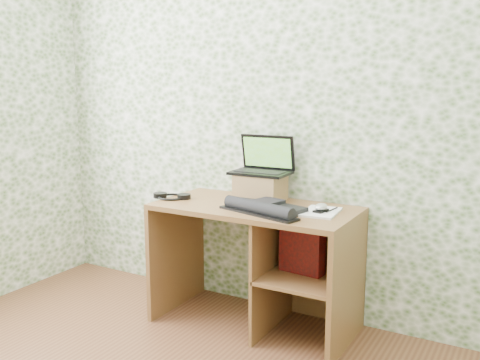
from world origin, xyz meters
The scene contains 10 objects.
wall_back centered at (0.00, 1.75, 1.30)m, with size 3.50×3.50×0.00m, color white.
desk centered at (0.08, 1.47, 0.48)m, with size 1.20×0.60×0.75m.
riser centered at (-0.04, 1.58, 0.83)m, with size 0.28×0.23×0.17m, color olive.
laptop centered at (-0.04, 1.62, 0.97)m, with size 0.36×0.26×0.24m.
keyboard centered at (0.11, 1.34, 0.78)m, with size 0.53×0.38×0.07m.
headphones centered at (-0.56, 1.37, 0.76)m, with size 0.24×0.22×0.03m.
notepad centered at (0.41, 1.47, 0.76)m, with size 0.19×0.27×0.01m, color silver.
mouse centered at (0.41, 1.45, 0.78)m, with size 0.06×0.10×0.03m, color silver.
pen centered at (0.45, 1.51, 0.77)m, with size 0.01×0.01×0.13m, color black.
red_box centered at (0.31, 1.44, 0.55)m, with size 0.26×0.08×0.31m, color maroon.
Camera 1 is at (1.45, -1.30, 1.48)m, focal length 40.00 mm.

